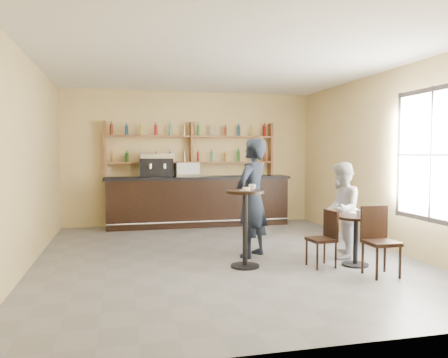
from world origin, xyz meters
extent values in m
plane|color=slate|center=(0.00, 0.00, 0.00)|extent=(7.00, 7.00, 0.00)
plane|color=white|center=(0.00, 0.00, 3.20)|extent=(7.00, 7.00, 0.00)
plane|color=tan|center=(0.00, 3.50, 1.60)|extent=(7.00, 0.00, 7.00)
plane|color=tan|center=(0.00, -3.50, 1.60)|extent=(7.00, 0.00, 7.00)
plane|color=tan|center=(-3.00, 0.00, 1.60)|extent=(0.00, 7.00, 7.00)
plane|color=tan|center=(3.00, 0.00, 1.60)|extent=(0.00, 7.00, 7.00)
plane|color=white|center=(2.99, -1.20, 1.70)|extent=(0.00, 2.00, 2.00)
cube|color=white|center=(0.17, -0.71, 1.17)|extent=(0.16, 0.16, 0.00)
torus|color=#BF8246|center=(0.18, -0.72, 1.19)|extent=(0.14, 0.14, 0.04)
imported|color=white|center=(0.31, -0.61, 1.21)|extent=(0.14, 0.14, 0.09)
imported|color=black|center=(0.47, -0.07, 0.98)|extent=(0.85, 0.83, 1.97)
imported|color=white|center=(1.90, -1.01, 0.81)|extent=(0.13, 0.13, 0.09)
imported|color=#A3A2A8|center=(1.88, -0.49, 0.79)|extent=(0.91, 0.97, 1.58)
camera|label=1|loc=(-1.64, -6.99, 1.73)|focal=35.00mm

